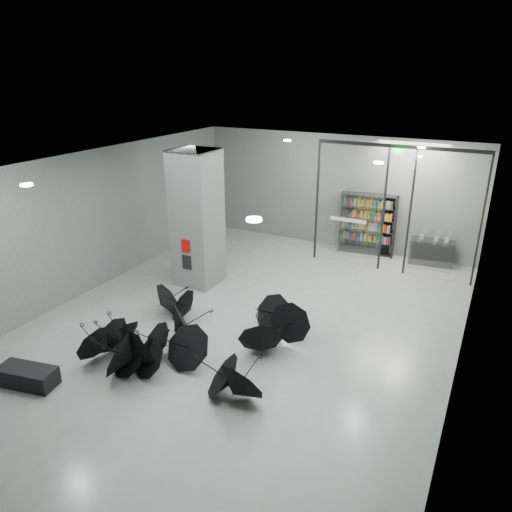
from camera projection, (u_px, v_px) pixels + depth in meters
The scene contains 10 objects.
room at pixel (237, 221), 10.90m from camera, with size 14.00×14.02×4.01m.
column at pixel (197, 219), 13.93m from camera, with size 1.20×1.20×4.00m, color slate.
fire_cabinet at pixel (186, 246), 13.66m from camera, with size 0.28×0.04×0.38m, color #A50A07.
info_panel at pixel (187, 262), 13.84m from camera, with size 0.30×0.03×0.42m, color black.
exit_sign at pixel (398, 152), 13.90m from camera, with size 0.30×0.06×0.15m, color #0CE533.
glass_partition at pixel (394, 205), 14.66m from camera, with size 5.06×0.08×4.00m.
bench at pixel (27, 376), 9.80m from camera, with size 1.22×0.52×0.39m, color black.
bookshelf at pixel (367, 224), 16.56m from camera, with size 1.92×0.38×2.11m, color black, non-canonical shape.
shop_counter at pixel (431, 252), 15.81m from camera, with size 1.38×0.55×0.83m, color black.
umbrella_cluster at pixel (187, 345), 10.69m from camera, with size 4.86×4.55×1.30m.
Camera 1 is at (5.18, -9.08, 6.07)m, focal length 33.57 mm.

